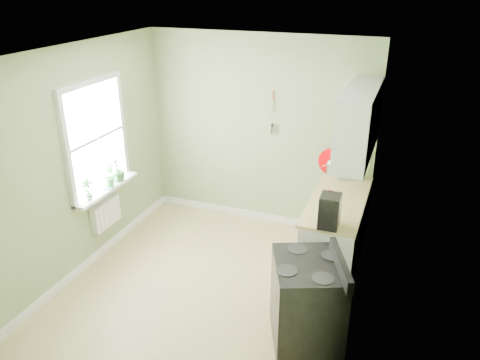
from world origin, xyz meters
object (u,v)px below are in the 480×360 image
(stove, at_px, (307,302))
(coffee_maker, at_px, (329,212))
(stand_mixer, at_px, (346,163))
(kettle, at_px, (330,167))

(stove, relative_size, coffee_maker, 2.82)
(stove, distance_m, coffee_maker, 0.98)
(stand_mixer, xyz_separation_m, kettle, (-0.20, -0.02, -0.07))
(kettle, relative_size, coffee_maker, 0.57)
(stand_mixer, bearing_deg, stove, -89.15)
(stove, distance_m, kettle, 2.25)
(stand_mixer, height_order, coffee_maker, stand_mixer)
(stand_mixer, relative_size, kettle, 2.00)
(stove, xyz_separation_m, stand_mixer, (-0.03, 2.19, 0.62))
(kettle, bearing_deg, coffee_maker, -79.93)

